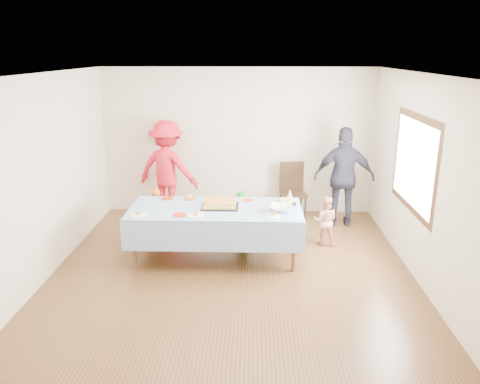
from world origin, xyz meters
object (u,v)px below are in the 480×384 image
at_px(party_table, 216,212).
at_px(birthday_cake, 220,204).
at_px(dining_chair, 292,187).
at_px(adult_left, 168,169).

relative_size(party_table, birthday_cake, 4.68).
height_order(birthday_cake, dining_chair, dining_chair).
relative_size(party_table, adult_left, 1.40).
distance_m(birthday_cake, adult_left, 2.11).
bearing_deg(dining_chair, adult_left, 172.47).
bearing_deg(dining_chair, party_table, -131.46).
height_order(party_table, birthday_cake, birthday_cake).
bearing_deg(birthday_cake, party_table, -137.16).
height_order(dining_chair, adult_left, adult_left).
bearing_deg(adult_left, party_table, 136.21).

